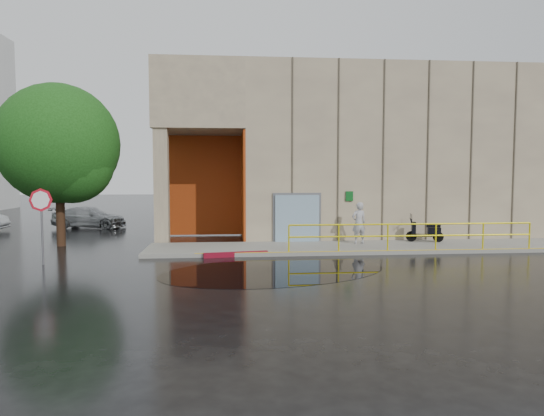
% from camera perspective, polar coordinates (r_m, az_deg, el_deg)
% --- Properties ---
extents(ground, '(120.00, 120.00, 0.00)m').
position_cam_1_polar(ground, '(15.27, 5.35, -7.55)').
color(ground, black).
rests_on(ground, ground).
extents(sidewalk, '(20.00, 3.00, 0.15)m').
position_cam_1_polar(sidewalk, '(20.57, 14.09, -4.44)').
color(sidewalk, gray).
rests_on(sidewalk, ground).
extents(building, '(20.00, 10.17, 8.00)m').
position_cam_1_polar(building, '(26.88, 11.89, 6.37)').
color(building, gray).
rests_on(building, ground).
extents(guardrail, '(9.56, 0.06, 1.03)m').
position_cam_1_polar(guardrail, '(19.32, 16.14, -3.21)').
color(guardrail, yellow).
rests_on(guardrail, sidewalk).
extents(person, '(0.71, 0.54, 1.74)m').
position_cam_1_polar(person, '(20.55, 10.18, -1.74)').
color(person, '#A6A6AB').
rests_on(person, sidewalk).
extents(scooter, '(1.60, 0.84, 1.21)m').
position_cam_1_polar(scooter, '(21.80, 17.60, -2.00)').
color(scooter, black).
rests_on(scooter, sidewalk).
extents(stop_sign, '(0.58, 0.57, 2.58)m').
position_cam_1_polar(stop_sign, '(17.97, -25.52, -0.13)').
color(stop_sign, slate).
rests_on(stop_sign, ground).
extents(red_curb, '(2.40, 0.56, 0.18)m').
position_cam_1_polar(red_curb, '(18.05, -4.25, -5.46)').
color(red_curb, maroon).
rests_on(red_curb, ground).
extents(puddle, '(8.33, 6.40, 0.01)m').
position_cam_1_polar(puddle, '(15.45, 0.40, -7.39)').
color(puddle, black).
rests_on(puddle, ground).
extents(car_c, '(4.33, 2.33, 1.19)m').
position_cam_1_polar(car_c, '(29.43, -20.70, -1.05)').
color(car_c, '#9C9FA3').
rests_on(car_c, ground).
extents(tree_near, '(5.02, 5.02, 6.84)m').
position_cam_1_polar(tree_near, '(22.32, -23.51, 6.45)').
color(tree_near, black).
rests_on(tree_near, ground).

